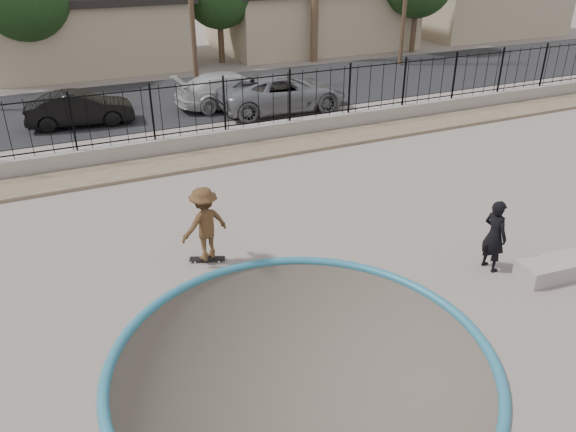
% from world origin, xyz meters
% --- Properties ---
extents(ground, '(120.00, 120.00, 2.20)m').
position_xyz_m(ground, '(0.00, 12.00, -1.10)').
color(ground, gray).
rests_on(ground, ground).
extents(bowl_pit, '(6.84, 6.84, 1.80)m').
position_xyz_m(bowl_pit, '(0.00, -1.00, 0.00)').
color(bowl_pit, '#4F463D').
rests_on(bowl_pit, ground).
extents(coping_ring, '(7.04, 7.04, 0.20)m').
position_xyz_m(coping_ring, '(0.00, -1.00, 0.00)').
color(coping_ring, teal).
rests_on(coping_ring, ground).
extents(rock_strip, '(42.00, 1.60, 0.11)m').
position_xyz_m(rock_strip, '(0.00, 9.20, 0.06)').
color(rock_strip, '#9B8065').
rests_on(rock_strip, ground).
extents(retaining_wall, '(42.00, 0.45, 0.60)m').
position_xyz_m(retaining_wall, '(0.00, 10.30, 0.30)').
color(retaining_wall, gray).
rests_on(retaining_wall, ground).
extents(fence, '(40.00, 0.04, 1.80)m').
position_xyz_m(fence, '(0.00, 10.30, 1.50)').
color(fence, black).
rests_on(fence, retaining_wall).
extents(street, '(90.00, 8.00, 0.04)m').
position_xyz_m(street, '(0.00, 17.00, 0.02)').
color(street, black).
rests_on(street, ground).
extents(house_center, '(10.60, 8.60, 3.90)m').
position_xyz_m(house_center, '(0.00, 26.50, 1.97)').
color(house_center, tan).
rests_on(house_center, ground).
extents(house_east, '(12.60, 8.60, 3.90)m').
position_xyz_m(house_east, '(14.00, 26.50, 1.97)').
color(house_east, tan).
rests_on(house_east, ground).
extents(house_east_far, '(11.60, 8.60, 3.90)m').
position_xyz_m(house_east_far, '(28.00, 26.50, 1.97)').
color(house_east_far, tan).
rests_on(house_east_far, ground).
extents(skater, '(1.26, 0.91, 1.75)m').
position_xyz_m(skater, '(-0.51, 3.00, 0.88)').
color(skater, brown).
rests_on(skater, ground).
extents(skateboard, '(0.83, 0.50, 0.07)m').
position_xyz_m(skateboard, '(-0.51, 3.00, 0.06)').
color(skateboard, black).
rests_on(skateboard, ground).
extents(videographer, '(0.44, 0.64, 1.68)m').
position_xyz_m(videographer, '(5.23, 0.03, 0.84)').
color(videographer, black).
rests_on(videographer, ground).
extents(concrete_ledge, '(1.66, 0.85, 0.40)m').
position_xyz_m(concrete_ledge, '(6.25, -0.84, 0.20)').
color(concrete_ledge, '#9F948D').
rests_on(concrete_ledge, ground).
extents(car_b, '(4.12, 1.76, 1.32)m').
position_xyz_m(car_b, '(-1.90, 14.83, 0.70)').
color(car_b, black).
rests_on(car_b, street).
extents(car_c, '(4.97, 2.15, 1.43)m').
position_xyz_m(car_c, '(4.42, 15.00, 0.75)').
color(car_c, silver).
rests_on(car_c, street).
extents(car_d, '(5.55, 2.72, 1.52)m').
position_xyz_m(car_d, '(6.08, 13.40, 0.79)').
color(car_d, gray).
rests_on(car_d, street).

